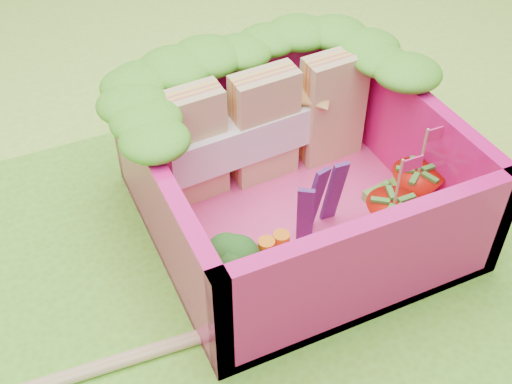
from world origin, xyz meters
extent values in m
plane|color=#96CF3A|center=(0.00, 0.00, 0.00)|extent=(14.00, 14.00, 0.00)
cube|color=#65AB26|center=(0.00, 0.00, 0.01)|extent=(2.60, 2.60, 0.03)
cube|color=#E53A81|center=(0.39, 0.26, 0.06)|extent=(1.30, 1.30, 0.05)
cube|color=#D5116E|center=(0.39, 0.88, 0.31)|extent=(1.30, 0.07, 0.55)
cube|color=#D5116E|center=(0.39, -0.35, 0.31)|extent=(1.30, 0.07, 0.55)
cube|color=#D5116E|center=(-0.23, 0.26, 0.31)|extent=(0.07, 1.30, 0.55)
cube|color=#D5116E|center=(1.00, 0.26, 0.31)|extent=(0.07, 1.30, 0.55)
ellipsoid|color=#34981B|center=(-0.11, 0.84, 0.64)|extent=(0.30, 0.30, 0.11)
ellipsoid|color=#34981B|center=(0.06, 0.84, 0.64)|extent=(0.30, 0.30, 0.11)
ellipsoid|color=#34981B|center=(0.22, 0.84, 0.64)|extent=(0.30, 0.30, 0.11)
ellipsoid|color=#34981B|center=(0.39, 0.84, 0.64)|extent=(0.30, 0.30, 0.11)
ellipsoid|color=#34981B|center=(0.56, 0.84, 0.64)|extent=(0.30, 0.30, 0.11)
ellipsoid|color=#34981B|center=(0.72, 0.84, 0.64)|extent=(0.30, 0.30, 0.11)
ellipsoid|color=#34981B|center=(0.89, 0.84, 0.64)|extent=(0.30, 0.30, 0.11)
ellipsoid|color=#34981B|center=(-0.19, 0.36, 0.64)|extent=(0.27, 0.27, 0.10)
ellipsoid|color=#34981B|center=(-0.19, 0.50, 0.64)|extent=(0.27, 0.27, 0.10)
ellipsoid|color=#34981B|center=(-0.19, 0.64, 0.64)|extent=(0.27, 0.27, 0.10)
ellipsoid|color=#34981B|center=(-0.19, 0.78, 0.64)|extent=(0.27, 0.27, 0.10)
ellipsoid|color=#34981B|center=(0.97, 0.36, 0.64)|extent=(0.27, 0.27, 0.10)
ellipsoid|color=#34981B|center=(0.97, 0.50, 0.64)|extent=(0.27, 0.27, 0.10)
ellipsoid|color=#34981B|center=(0.97, 0.64, 0.64)|extent=(0.27, 0.27, 0.10)
ellipsoid|color=#34981B|center=(0.97, 0.78, 0.64)|extent=(0.27, 0.27, 0.10)
cube|color=tan|center=(0.02, 0.59, 0.36)|extent=(0.33, 0.17, 0.56)
cube|color=tan|center=(0.39, 0.59, 0.36)|extent=(0.33, 0.17, 0.56)
cube|color=tan|center=(0.76, 0.59, 0.36)|extent=(0.33, 0.17, 0.56)
cube|color=white|center=(0.39, 0.59, 0.33)|extent=(1.03, 0.25, 0.20)
cylinder|color=#6E994A|center=(-0.04, -0.07, 0.16)|extent=(0.12, 0.12, 0.16)
ellipsoid|color=#155018|center=(-0.04, -0.07, 0.29)|extent=(0.31, 0.31, 0.12)
cylinder|color=orange|center=(0.09, -0.06, 0.20)|extent=(0.07, 0.07, 0.24)
cylinder|color=orange|center=(0.17, -0.04, 0.20)|extent=(0.07, 0.07, 0.23)
cube|color=#48164F|center=(0.32, 0.04, 0.27)|extent=(0.07, 0.06, 0.38)
cube|color=#48164F|center=(0.41, 0.13, 0.27)|extent=(0.07, 0.04, 0.38)
cube|color=#48164F|center=(0.51, 0.13, 0.27)|extent=(0.07, 0.02, 0.38)
cone|color=#BA110B|center=(0.67, -0.09, 0.20)|extent=(0.24, 0.24, 0.24)
cylinder|color=tan|center=(0.67, -0.09, 0.44)|extent=(0.01, 0.01, 0.24)
cube|color=#D22371|center=(0.72, -0.09, 0.52)|extent=(0.10, 0.01, 0.06)
cone|color=#BA110B|center=(0.89, 0.04, 0.20)|extent=(0.23, 0.23, 0.23)
cylinder|color=tan|center=(0.89, 0.04, 0.43)|extent=(0.01, 0.01, 0.24)
cube|color=#D22371|center=(0.94, 0.04, 0.51)|extent=(0.10, 0.01, 0.06)
cube|color=#549E31|center=(0.89, 0.19, 0.11)|extent=(0.33, 0.11, 0.05)
cube|color=#549E31|center=(0.89, -0.01, 0.11)|extent=(0.33, 0.14, 0.05)
cube|color=#549E31|center=(0.59, -0.10, 0.11)|extent=(0.23, 0.31, 0.05)
camera|label=1|loc=(-0.68, -1.64, 2.15)|focal=45.00mm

